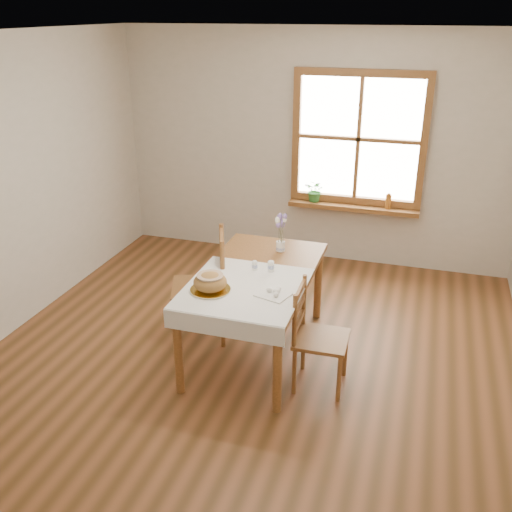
{
  "coord_description": "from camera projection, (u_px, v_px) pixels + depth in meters",
  "views": [
    {
      "loc": [
        1.26,
        -3.77,
        2.77
      ],
      "look_at": [
        0.0,
        0.3,
        0.9
      ],
      "focal_mm": 40.0,
      "sensor_mm": 36.0,
      "label": 1
    }
  ],
  "objects": [
    {
      "name": "room_walls",
      "position": [
        244.0,
        169.0,
        4.07
      ],
      "size": [
        4.6,
        5.1,
        2.65
      ],
      "color": "beige",
      "rests_on": "ground"
    },
    {
      "name": "potted_plant",
      "position": [
        315.0,
        193.0,
        6.51
      ],
      "size": [
        0.3,
        0.32,
        0.2
      ],
      "primitive_type": "imported",
      "rotation": [
        0.0,
        0.0,
        -0.32
      ],
      "color": "#30702C",
      "rests_on": "window_sill"
    },
    {
      "name": "lavender_bouquet",
      "position": [
        281.0,
        229.0,
        5.03
      ],
      "size": [
        0.14,
        0.14,
        0.27
      ],
      "primitive_type": null,
      "color": "#7D62AD",
      "rests_on": "flower_vase"
    },
    {
      "name": "bread_plate",
      "position": [
        210.0,
        290.0,
        4.39
      ],
      "size": [
        0.33,
        0.33,
        0.02
      ],
      "primitive_type": "cylinder",
      "rotation": [
        0.0,
        0.0,
        0.08
      ],
      "color": "white",
      "rests_on": "table_linen"
    },
    {
      "name": "egg_napkin",
      "position": [
        273.0,
        295.0,
        4.32
      ],
      "size": [
        0.28,
        0.26,
        0.01
      ],
      "primitive_type": "cube",
      "rotation": [
        0.0,
        0.0,
        -0.3
      ],
      "color": "silver",
      "rests_on": "table_linen"
    },
    {
      "name": "chair_right",
      "position": [
        322.0,
        338.0,
        4.39
      ],
      "size": [
        0.43,
        0.41,
        0.86
      ],
      "primitive_type": null,
      "rotation": [
        0.0,
        0.0,
        1.59
      ],
      "color": "brown",
      "rests_on": "ground"
    },
    {
      "name": "chair_left",
      "position": [
        199.0,
        286.0,
        5.04
      ],
      "size": [
        0.63,
        0.62,
        1.01
      ],
      "primitive_type": null,
      "rotation": [
        0.0,
        0.0,
        -1.2
      ],
      "color": "brown",
      "rests_on": "ground"
    },
    {
      "name": "ground",
      "position": [
        245.0,
        368.0,
        4.75
      ],
      "size": [
        5.0,
        5.0,
        0.0
      ],
      "primitive_type": "plane",
      "color": "brown",
      "rests_on": "ground"
    },
    {
      "name": "eggs",
      "position": [
        273.0,
        292.0,
        4.31
      ],
      "size": [
        0.22,
        0.21,
        0.04
      ],
      "primitive_type": null,
      "rotation": [
        0.0,
        0.0,
        -0.3
      ],
      "color": "white",
      "rests_on": "egg_napkin"
    },
    {
      "name": "pepper_shaker",
      "position": [
        271.0,
        266.0,
        4.69
      ],
      "size": [
        0.06,
        0.06,
        0.1
      ],
      "primitive_type": "cylinder",
      "rotation": [
        0.0,
        0.0,
        -0.14
      ],
      "color": "white",
      "rests_on": "table_linen"
    },
    {
      "name": "amber_bottle",
      "position": [
        388.0,
        201.0,
        6.29
      ],
      "size": [
        0.08,
        0.08,
        0.18
      ],
      "primitive_type": "cylinder",
      "rotation": [
        0.0,
        0.0,
        -0.35
      ],
      "color": "#A75F1E",
      "rests_on": "window_sill"
    },
    {
      "name": "salt_shaker",
      "position": [
        255.0,
        265.0,
        4.72
      ],
      "size": [
        0.06,
        0.06,
        0.09
      ],
      "primitive_type": "cylinder",
      "rotation": [
        0.0,
        0.0,
        0.3
      ],
      "color": "white",
      "rests_on": "table_linen"
    },
    {
      "name": "window_sill",
      "position": [
        353.0,
        207.0,
        6.44
      ],
      "size": [
        1.46,
        0.2,
        0.05
      ],
      "color": "brown",
      "rests_on": "ground"
    },
    {
      "name": "window",
      "position": [
        359.0,
        139.0,
        6.2
      ],
      "size": [
        1.46,
        0.08,
        1.46
      ],
      "color": "brown",
      "rests_on": "ground"
    },
    {
      "name": "table_linen",
      "position": [
        245.0,
        288.0,
        4.45
      ],
      "size": [
        0.91,
        0.99,
        0.01
      ],
      "primitive_type": "cube",
      "color": "silver",
      "rests_on": "dining_table"
    },
    {
      "name": "bread_loaf",
      "position": [
        210.0,
        281.0,
        4.35
      ],
      "size": [
        0.26,
        0.26,
        0.14
      ],
      "primitive_type": "ellipsoid",
      "color": "#AF783E",
      "rests_on": "bread_plate"
    },
    {
      "name": "flower_vase",
      "position": [
        280.0,
        247.0,
        5.1
      ],
      "size": [
        0.1,
        0.1,
        0.09
      ],
      "primitive_type": "cylinder",
      "rotation": [
        0.0,
        0.0,
        0.37
      ],
      "color": "white",
      "rests_on": "dining_table"
    },
    {
      "name": "dining_table",
      "position": [
        256.0,
        282.0,
        4.75
      ],
      "size": [
        0.9,
        1.6,
        0.75
      ],
      "color": "brown",
      "rests_on": "ground"
    }
  ]
}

